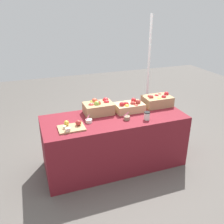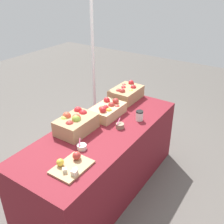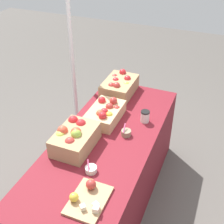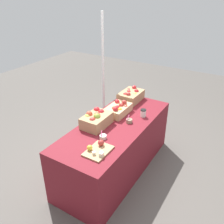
% 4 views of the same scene
% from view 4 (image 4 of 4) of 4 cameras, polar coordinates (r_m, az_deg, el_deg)
% --- Properties ---
extents(ground_plane, '(10.00, 10.00, 0.00)m').
position_cam_4_polar(ground_plane, '(3.57, 0.71, -13.04)').
color(ground_plane, '#56514C').
extents(table, '(1.90, 0.76, 0.74)m').
position_cam_4_polar(table, '(3.34, 0.75, -8.23)').
color(table, maroon).
rests_on(table, ground_plane).
extents(apple_crate_left, '(0.41, 0.28, 0.19)m').
position_cam_4_polar(apple_crate_left, '(3.74, 4.44, 3.82)').
color(apple_crate_left, tan).
rests_on(apple_crate_left, table).
extents(apple_crate_middle, '(0.39, 0.25, 0.16)m').
position_cam_4_polar(apple_crate_middle, '(3.35, 1.51, 0.68)').
color(apple_crate_middle, tan).
rests_on(apple_crate_middle, table).
extents(apple_crate_right, '(0.39, 0.27, 0.20)m').
position_cam_4_polar(apple_crate_right, '(3.06, -3.74, -1.75)').
color(apple_crate_right, tan).
rests_on(apple_crate_right, table).
extents(cutting_board_front, '(0.31, 0.23, 0.09)m').
position_cam_4_polar(cutting_board_front, '(2.65, -3.28, -8.58)').
color(cutting_board_front, tan).
rests_on(cutting_board_front, table).
extents(sample_bowl_near, '(0.09, 0.08, 0.09)m').
position_cam_4_polar(sample_bowl_near, '(2.84, -2.14, -5.79)').
color(sample_bowl_near, silver).
rests_on(sample_bowl_near, table).
extents(sample_bowl_mid, '(0.08, 0.08, 0.09)m').
position_cam_4_polar(sample_bowl_mid, '(3.16, 4.03, -2.07)').
color(sample_bowl_mid, gray).
rests_on(sample_bowl_mid, table).
extents(coffee_cup, '(0.08, 0.08, 0.11)m').
position_cam_4_polar(coffee_cup, '(3.31, 7.33, -0.23)').
color(coffee_cup, silver).
rests_on(coffee_cup, table).
extents(tent_pole, '(0.04, 0.04, 1.99)m').
position_cam_4_polar(tent_pole, '(4.09, -2.08, 8.64)').
color(tent_pole, white).
rests_on(tent_pole, ground_plane).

